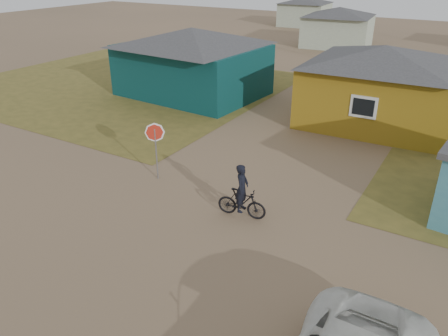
# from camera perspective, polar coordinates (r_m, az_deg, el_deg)

# --- Properties ---
(ground) EXTENTS (120.00, 120.00, 0.00)m
(ground) POSITION_cam_1_polar(r_m,az_deg,el_deg) (13.14, -6.85, -10.02)
(ground) COLOR #85694D
(grass_nw) EXTENTS (20.00, 18.00, 0.00)m
(grass_nw) POSITION_cam_1_polar(r_m,az_deg,el_deg) (30.70, -13.20, 10.63)
(grass_nw) COLOR olive
(grass_nw) RESTS_ON ground
(house_teal) EXTENTS (8.93, 7.08, 4.00)m
(house_teal) POSITION_cam_1_polar(r_m,az_deg,el_deg) (27.18, -4.15, 13.78)
(house_teal) COLOR #093335
(house_teal) RESTS_ON ground
(house_yellow) EXTENTS (7.72, 6.76, 3.90)m
(house_yellow) POSITION_cam_1_polar(r_m,az_deg,el_deg) (23.38, 19.77, 10.27)
(house_yellow) COLOR olive
(house_yellow) RESTS_ON ground
(house_pale_west) EXTENTS (7.04, 6.15, 3.60)m
(house_pale_west) POSITION_cam_1_polar(r_m,az_deg,el_deg) (44.55, 14.65, 17.45)
(house_pale_west) COLOR #ABB79D
(house_pale_west) RESTS_ON ground
(house_pale_north) EXTENTS (6.28, 5.81, 3.40)m
(house_pale_north) POSITION_cam_1_polar(r_m,az_deg,el_deg) (58.43, 10.50, 19.51)
(house_pale_north) COLOR #ABB79D
(house_pale_north) RESTS_ON ground
(stop_sign) EXTENTS (0.72, 0.23, 2.26)m
(stop_sign) POSITION_cam_1_polar(r_m,az_deg,el_deg) (16.29, -8.98, 3.92)
(stop_sign) COLOR gray
(stop_sign) RESTS_ON ground
(cyclist) EXTENTS (1.69, 0.72, 1.85)m
(cyclist) POSITION_cam_1_polar(r_m,az_deg,el_deg) (14.07, 2.34, -3.96)
(cyclist) COLOR black
(cyclist) RESTS_ON ground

